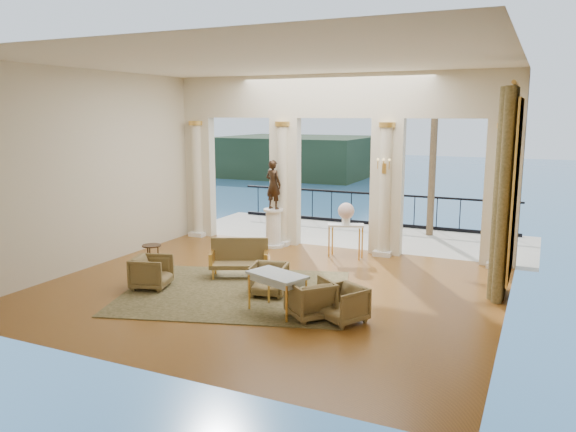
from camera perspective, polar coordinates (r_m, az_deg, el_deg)
The scene contains 23 objects.
floor at distance 11.52m, azimuth -2.05°, elevation -7.40°, with size 9.00×9.00×0.00m, color #492D13.
room_walls at distance 10.01m, azimuth -5.05°, elevation 6.68°, with size 9.00×9.00×9.00m.
arcade at distance 14.52m, azimuth 4.72°, elevation 6.66°, with size 9.00×0.56×4.50m.
terrace at distance 16.74m, azimuth 6.90°, elevation -1.99°, with size 10.00×3.60×0.10m, color #AFA593.
balustrade at distance 18.16m, azimuth 8.48°, elevation 0.41°, with size 9.00×0.06×1.03m.
palm_tree at distance 16.66m, azimuth 14.80°, elevation 12.02°, with size 2.00×2.00×4.50m.
headland at distance 87.35m, azimuth 1.02°, elevation 6.11°, with size 22.00×18.00×6.00m, color black.
sea at distance 70.61m, azimuth 20.43°, elevation 1.99°, with size 160.00×160.00×0.00m, color #2D5B88.
curtain at distance 11.41m, azimuth 21.12°, elevation 2.14°, with size 0.33×1.40×4.09m.
window_frame at distance 11.39m, azimuth 22.08°, elevation 2.47°, with size 0.04×1.60×3.40m, color #EAB14D.
wall_sconce at distance 13.83m, azimuth 9.73°, elevation 4.88°, with size 0.30×0.11×0.33m.
rug at distance 11.33m, azimuth -5.31°, elevation -7.70°, with size 4.39×3.41×0.02m, color #34371C.
armchair_a at distance 11.04m, azimuth -1.96°, elevation -6.31°, with size 0.68×0.63×0.69m, color #423319.
armchair_b at distance 9.72m, azimuth 5.63°, elevation -8.73°, with size 0.67×0.63×0.69m, color #423319.
armchair_c at distance 9.85m, azimuth 2.30°, elevation -8.26°, with size 0.72×0.67×0.74m, color #423319.
armchair_d at distance 11.80m, azimuth -13.71°, elevation -5.42°, with size 0.71×0.66×0.73m, color #423319.
settee at distance 12.30m, azimuth -4.97°, elevation -4.28°, with size 1.36×1.01×0.83m.
game_table at distance 9.99m, azimuth -1.12°, elevation -6.29°, with size 1.20×0.91×0.73m.
pedestal at distance 14.95m, azimuth -1.49°, elevation -1.28°, with size 0.56×0.56×1.03m.
statue at distance 14.76m, azimuth -1.51°, elevation 3.21°, with size 0.47×0.31×1.29m, color #302015.
console_table at distance 13.88m, azimuth 5.89°, elevation -1.41°, with size 0.94×0.62×0.84m.
urn at distance 13.80m, azimuth 5.92°, elevation 0.40°, with size 0.40×0.40×0.53m.
side_table at distance 12.69m, azimuth -13.67°, elevation -3.30°, with size 0.42×0.42×0.68m.
Camera 1 is at (4.95, -9.79, 3.52)m, focal length 35.00 mm.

